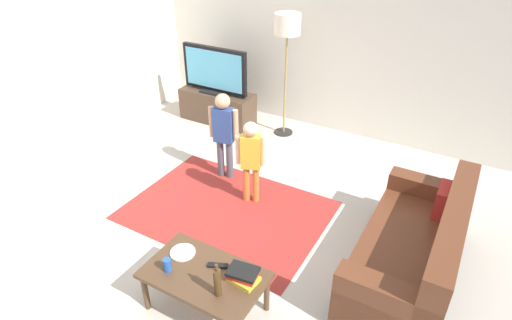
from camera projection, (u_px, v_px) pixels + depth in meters
ground at (228, 238)px, 4.44m from camera, size 7.80×7.80×0.00m
wall_back at (340, 42)px, 5.97m from camera, size 6.00×0.12×2.70m
wall_left at (12, 67)px, 5.02m from camera, size 0.12×6.00×2.70m
area_rug at (227, 210)px, 4.85m from camera, size 2.20×1.60×0.01m
tv_stand at (217, 107)px, 6.74m from camera, size 1.20×0.44×0.50m
tv at (215, 71)px, 6.41m from camera, size 1.10×0.28×0.71m
couch at (417, 254)px, 3.84m from camera, size 0.80×1.80×0.86m
floor_lamp at (287, 31)px, 5.71m from camera, size 0.36×0.36×1.78m
child_near_tv at (224, 129)px, 5.12m from camera, size 0.37×0.18×1.13m
child_center at (251, 155)px, 4.70m from camera, size 0.32×0.19×1.02m
coffee_table at (205, 278)px, 3.48m from camera, size 1.00×0.60×0.42m
book_stack at (243, 275)px, 3.37m from camera, size 0.26×0.21×0.10m
bottle at (217, 282)px, 3.21m from camera, size 0.06×0.06×0.31m
tv_remote at (218, 265)px, 3.52m from camera, size 0.17×0.11×0.02m
soda_can at (167, 265)px, 3.46m from camera, size 0.07×0.07×0.12m
plate at (183, 252)px, 3.66m from camera, size 0.22×0.22×0.02m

